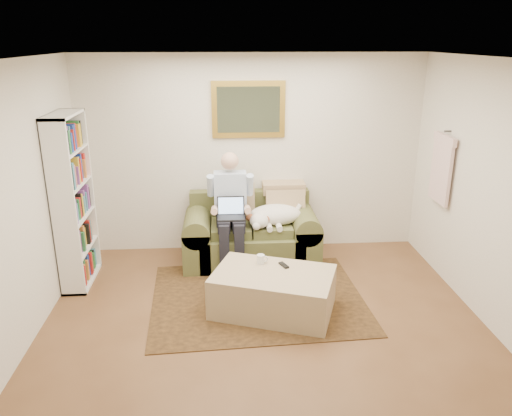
{
  "coord_description": "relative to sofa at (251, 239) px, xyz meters",
  "views": [
    {
      "loc": [
        -0.39,
        -3.94,
        2.78
      ],
      "look_at": [
        -0.02,
        1.36,
        0.95
      ],
      "focal_mm": 35.0,
      "sensor_mm": 36.0,
      "label": 1
    }
  ],
  "objects": [
    {
      "name": "sofa",
      "position": [
        0.0,
        0.0,
        0.0
      ],
      "size": [
        1.71,
        0.87,
        1.03
      ],
      "color": "brown",
      "rests_on": "room_shell"
    },
    {
      "name": "hanging_shirt",
      "position": [
        2.23,
        -0.43,
        1.05
      ],
      "size": [
        0.06,
        0.52,
        0.9
      ],
      "primitive_type": null,
      "color": "beige",
      "rests_on": "room_shell"
    },
    {
      "name": "wall_mirror",
      "position": [
        -0.0,
        0.44,
        1.6
      ],
      "size": [
        0.94,
        0.04,
        0.72
      ],
      "color": "gold",
      "rests_on": "room_shell"
    },
    {
      "name": "bookshelf",
      "position": [
        -2.06,
        -0.43,
        0.7
      ],
      "size": [
        0.28,
        0.8,
        2.0
      ],
      "primitive_type": null,
      "color": "white",
      "rests_on": "room_shell"
    },
    {
      "name": "sleeping_dog",
      "position": [
        0.31,
        -0.09,
        0.36
      ],
      "size": [
        0.71,
        0.44,
        0.26
      ],
      "primitive_type": null,
      "color": "white",
      "rests_on": "sofa"
    },
    {
      "name": "rug",
      "position": [
        0.01,
        -1.02,
        -0.29
      ],
      "size": [
        2.42,
        1.98,
        0.01
      ],
      "primitive_type": "cube",
      "rotation": [
        0.0,
        0.0,
        0.05
      ],
      "color": "black",
      "rests_on": "room_shell"
    },
    {
      "name": "seated_man",
      "position": [
        -0.26,
        -0.16,
        0.42
      ],
      "size": [
        0.56,
        0.81,
        1.44
      ],
      "primitive_type": null,
      "color": "#8CA7D8",
      "rests_on": "sofa"
    },
    {
      "name": "coffee_mug",
      "position": [
        0.04,
        -1.06,
        0.2
      ],
      "size": [
        0.08,
        0.08,
        0.1
      ],
      "primitive_type": "cylinder",
      "color": "white",
      "rests_on": "ottoman"
    },
    {
      "name": "tv_remote",
      "position": [
        0.29,
        -1.14,
        0.16
      ],
      "size": [
        0.1,
        0.16,
        0.02
      ],
      "primitive_type": "cube",
      "rotation": [
        0.0,
        0.0,
        0.39
      ],
      "color": "black",
      "rests_on": "ottoman"
    },
    {
      "name": "laptop",
      "position": [
        -0.26,
        -0.22,
        0.46
      ],
      "size": [
        0.33,
        0.26,
        0.24
      ],
      "color": "black",
      "rests_on": "seated_man"
    },
    {
      "name": "room_shell",
      "position": [
        0.04,
        -1.68,
        1.0
      ],
      "size": [
        4.51,
        5.0,
        2.61
      ],
      "color": "brown",
      "rests_on": "ground"
    },
    {
      "name": "ottoman",
      "position": [
        0.16,
        -1.3,
        -0.07
      ],
      "size": [
        1.42,
        1.15,
        0.45
      ],
      "primitive_type": "cube",
      "rotation": [
        0.0,
        0.0,
        -0.34
      ],
      "color": "tan",
      "rests_on": "room_shell"
    }
  ]
}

